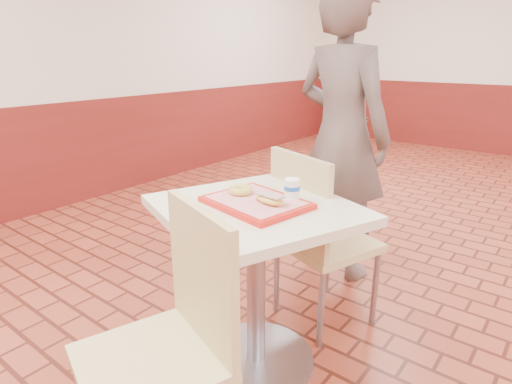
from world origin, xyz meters
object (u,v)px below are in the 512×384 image
Objects in this scene: serving_tray at (256,202)px; long_john_donut at (270,199)px; chair_main_back at (316,232)px; paper_cup at (292,188)px; chair_main_front at (172,334)px; customer at (341,136)px; ring_donut at (240,190)px; main_table at (256,261)px.

long_john_donut reaches higher than serving_tray.
chair_main_back is at bearing 94.80° from long_john_donut.
long_john_donut is at bearing -104.49° from paper_cup.
serving_tray is 4.86× the size of paper_cup.
long_john_donut is at bearing 114.21° from chair_main_back.
chair_main_front is 0.78m from paper_cup.
chair_main_back is at bearing 116.83° from customer.
chair_main_back is at bearing 71.81° from ring_donut.
chair_main_back reaches higher than main_table.
chair_main_back is 2.36× the size of serving_tray.
main_table is 7.47× the size of ring_donut.
chair_main_back is at bearing 111.47° from chair_main_front.
chair_main_front is 6.67× the size of long_john_donut.
customer reaches higher than long_john_donut.
ring_donut is (-0.20, 0.60, 0.32)m from chair_main_front.
paper_cup is at bearing 120.78° from chair_main_back.
customer is 1.14m from serving_tray.
chair_main_back is 0.57m from ring_donut.
main_table is 0.28m from serving_tray.
long_john_donut is 1.71× the size of paper_cup.
long_john_donut is at bearing -5.98° from serving_tray.
chair_main_front is at bearing 107.53° from customer.
long_john_donut is at bearing -9.24° from ring_donut.
ring_donut is at bearing 168.37° from serving_tray.
main_table is 0.33m from ring_donut.
chair_main_back reaches higher than chair_main_front.
paper_cup is at bearing 22.66° from ring_donut.
chair_main_back is 8.90× the size of ring_donut.
chair_main_back reaches higher than paper_cup.
paper_cup is (0.22, 0.09, 0.03)m from ring_donut.
long_john_donut reaches higher than ring_donut.
chair_main_front is at bearing 112.19° from chair_main_back.
ring_donut is (-0.11, 0.02, 0.31)m from main_table.
serving_tray is at bearing 117.52° from chair_main_front.
chair_main_front reaches higher than long_john_donut.
chair_main_front reaches higher than ring_donut.
serving_tray is at bearing 107.55° from customer.
paper_cup reaches higher than ring_donut.
main_table is at bearing 174.02° from long_john_donut.
chair_main_back is 0.55m from serving_tray.
paper_cup reaches higher than main_table.
chair_main_front is at bearing -71.97° from ring_donut.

